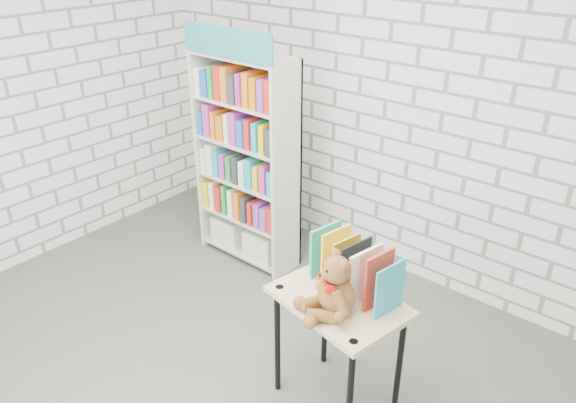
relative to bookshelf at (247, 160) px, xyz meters
The scene contains 6 objects.
ground 1.83m from the bookshelf, 57.97° to the right, with size 4.50×4.50×0.00m, color #474E42.
room_shell 1.83m from the bookshelf, 57.97° to the right, with size 4.52×4.02×2.81m.
bookshelf is the anchor object (origin of this frame).
display_table 1.80m from the bookshelf, 30.09° to the right, with size 0.80×0.62×0.77m.
table_books 1.75m from the bookshelf, 26.48° to the right, with size 0.53×0.31×0.30m.
teddy_bear 1.88m from the bookshelf, 32.65° to the right, with size 0.34×0.33×0.35m.
Camera 1 is at (2.08, -1.62, 2.65)m, focal length 35.00 mm.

